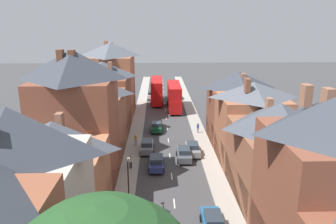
{
  "coord_description": "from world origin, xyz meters",
  "views": [
    {
      "loc": [
        -1.54,
        -16.81,
        17.28
      ],
      "look_at": [
        0.25,
        39.45,
        1.9
      ],
      "focal_mm": 35.0,
      "sensor_mm": 36.0,
      "label": 1
    }
  ],
  "objects_px": {
    "car_near_blue": "(193,149)",
    "car_far_grey": "(184,154)",
    "pedestrian_mid_right": "(131,161)",
    "pedestrian_mid_left": "(124,201)",
    "pedestrian_far_left": "(136,139)",
    "double_decker_bus_mid_street": "(157,90)",
    "car_mid_white": "(178,96)",
    "pedestrian_far_right": "(198,128)",
    "car_parked_left_a": "(147,146)",
    "car_mid_black": "(156,162)",
    "car_parked_left_b": "(157,127)",
    "street_lamp": "(129,184)",
    "double_decker_bus_lead": "(174,96)",
    "car_parked_right_a": "(213,222)",
    "car_near_silver": "(151,95)"
  },
  "relations": [
    {
      "from": "pedestrian_mid_left",
      "to": "pedestrian_far_left",
      "type": "height_order",
      "value": "same"
    },
    {
      "from": "car_near_blue",
      "to": "car_mid_black",
      "type": "distance_m",
      "value": 6.44
    },
    {
      "from": "car_parked_right_a",
      "to": "street_lamp",
      "type": "relative_size",
      "value": 0.76
    },
    {
      "from": "car_near_silver",
      "to": "car_parked_right_a",
      "type": "distance_m",
      "value": 51.19
    },
    {
      "from": "pedestrian_mid_left",
      "to": "pedestrian_far_right",
      "type": "relative_size",
      "value": 1.0
    },
    {
      "from": "double_decker_bus_lead",
      "to": "car_parked_left_b",
      "type": "distance_m",
      "value": 14.6
    },
    {
      "from": "car_parked_left_b",
      "to": "pedestrian_far_left",
      "type": "relative_size",
      "value": 2.37
    },
    {
      "from": "car_mid_black",
      "to": "car_parked_left_b",
      "type": "relative_size",
      "value": 1.17
    },
    {
      "from": "pedestrian_mid_left",
      "to": "pedestrian_far_left",
      "type": "bearing_deg",
      "value": 90.12
    },
    {
      "from": "pedestrian_far_right",
      "to": "car_near_blue",
      "type": "bearing_deg",
      "value": -101.44
    },
    {
      "from": "pedestrian_mid_right",
      "to": "car_mid_black",
      "type": "bearing_deg",
      "value": 3.25
    },
    {
      "from": "car_near_silver",
      "to": "car_parked_left_a",
      "type": "distance_m",
      "value": 32.74
    },
    {
      "from": "car_parked_left_a",
      "to": "car_mid_white",
      "type": "relative_size",
      "value": 1.09
    },
    {
      "from": "car_mid_white",
      "to": "pedestrian_mid_right",
      "type": "xyz_separation_m",
      "value": [
        -8.02,
        -37.82,
        0.24
      ]
    },
    {
      "from": "double_decker_bus_mid_street",
      "to": "pedestrian_mid_left",
      "type": "height_order",
      "value": "double_decker_bus_mid_street"
    },
    {
      "from": "car_mid_white",
      "to": "pedestrian_far_left",
      "type": "bearing_deg",
      "value": -104.81
    },
    {
      "from": "car_near_silver",
      "to": "pedestrian_mid_right",
      "type": "relative_size",
      "value": 2.53
    },
    {
      "from": "double_decker_bus_mid_street",
      "to": "pedestrian_far_right",
      "type": "height_order",
      "value": "double_decker_bus_mid_street"
    },
    {
      "from": "car_far_grey",
      "to": "pedestrian_mid_right",
      "type": "height_order",
      "value": "pedestrian_mid_right"
    },
    {
      "from": "double_decker_bus_lead",
      "to": "car_mid_black",
      "type": "height_order",
      "value": "double_decker_bus_lead"
    },
    {
      "from": "car_near_blue",
      "to": "pedestrian_far_right",
      "type": "xyz_separation_m",
      "value": [
        1.75,
        8.65,
        0.18
      ]
    },
    {
      "from": "double_decker_bus_mid_street",
      "to": "pedestrian_far_right",
      "type": "bearing_deg",
      "value": -72.75
    },
    {
      "from": "car_near_blue",
      "to": "street_lamp",
      "type": "height_order",
      "value": "street_lamp"
    },
    {
      "from": "car_far_grey",
      "to": "street_lamp",
      "type": "bearing_deg",
      "value": -115.51
    },
    {
      "from": "double_decker_bus_mid_street",
      "to": "car_near_silver",
      "type": "xyz_separation_m",
      "value": [
        -1.29,
        3.92,
        -1.97
      ]
    },
    {
      "from": "car_mid_black",
      "to": "pedestrian_far_left",
      "type": "distance_m",
      "value": 8.27
    },
    {
      "from": "car_near_blue",
      "to": "pedestrian_mid_left",
      "type": "bearing_deg",
      "value": -120.19
    },
    {
      "from": "pedestrian_far_left",
      "to": "street_lamp",
      "type": "distance_m",
      "value": 17.99
    },
    {
      "from": "car_mid_white",
      "to": "pedestrian_mid_left",
      "type": "distance_m",
      "value": 47.67
    },
    {
      "from": "car_near_blue",
      "to": "pedestrian_mid_right",
      "type": "distance_m",
      "value": 9.13
    },
    {
      "from": "double_decker_bus_lead",
      "to": "car_parked_left_a",
      "type": "bearing_deg",
      "value": -102.18
    },
    {
      "from": "double_decker_bus_lead",
      "to": "double_decker_bus_mid_street",
      "type": "relative_size",
      "value": 1.0
    },
    {
      "from": "car_parked_left_a",
      "to": "pedestrian_far_left",
      "type": "height_order",
      "value": "pedestrian_far_left"
    },
    {
      "from": "car_mid_black",
      "to": "car_far_grey",
      "type": "height_order",
      "value": "car_far_grey"
    },
    {
      "from": "car_mid_white",
      "to": "car_near_blue",
      "type": "bearing_deg",
      "value": -90.0
    },
    {
      "from": "pedestrian_mid_right",
      "to": "car_near_blue",
      "type": "bearing_deg",
      "value": 28.5
    },
    {
      "from": "double_decker_bus_mid_street",
      "to": "car_mid_white",
      "type": "height_order",
      "value": "double_decker_bus_mid_street"
    },
    {
      "from": "double_decker_bus_mid_street",
      "to": "car_parked_right_a",
      "type": "bearing_deg",
      "value": -84.02
    },
    {
      "from": "car_near_blue",
      "to": "car_far_grey",
      "type": "xyz_separation_m",
      "value": [
        -1.3,
        -1.65,
        -0.0
      ]
    },
    {
      "from": "double_decker_bus_mid_street",
      "to": "pedestrian_far_left",
      "type": "distance_m",
      "value": 26.8
    },
    {
      "from": "car_mid_black",
      "to": "car_parked_left_b",
      "type": "xyz_separation_m",
      "value": [
        -0.0,
        14.1,
        0.0
      ]
    },
    {
      "from": "car_far_grey",
      "to": "double_decker_bus_mid_street",
      "type": "bearing_deg",
      "value": 96.49
    },
    {
      "from": "double_decker_bus_mid_street",
      "to": "street_lamp",
      "type": "distance_m",
      "value": 44.49
    },
    {
      "from": "double_decker_bus_mid_street",
      "to": "car_near_blue",
      "type": "relative_size",
      "value": 2.55
    },
    {
      "from": "car_mid_white",
      "to": "double_decker_bus_lead",
      "type": "bearing_deg",
      "value": -97.82
    },
    {
      "from": "double_decker_bus_mid_street",
      "to": "car_parked_left_a",
      "type": "height_order",
      "value": "double_decker_bus_mid_street"
    },
    {
      "from": "car_mid_white",
      "to": "pedestrian_far_right",
      "type": "height_order",
      "value": "pedestrian_far_right"
    },
    {
      "from": "car_parked_right_a",
      "to": "pedestrian_mid_right",
      "type": "bearing_deg",
      "value": 122.8
    },
    {
      "from": "car_near_silver",
      "to": "street_lamp",
      "type": "xyz_separation_m",
      "value": [
        -1.15,
        -48.34,
        2.39
      ]
    },
    {
      "from": "car_far_grey",
      "to": "car_mid_white",
      "type": "bearing_deg",
      "value": 87.88
    }
  ]
}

